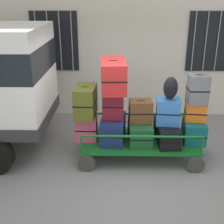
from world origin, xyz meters
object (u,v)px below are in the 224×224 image
at_px(backpack, 171,88).
at_px(suitcase_midleft_middle, 113,103).
at_px(suitcase_right_bottom, 194,131).
at_px(suitcase_right_middle, 195,112).
at_px(suitcase_midleft_bottom, 113,129).
at_px(suitcase_midright_middle, 168,111).
at_px(suitcase_center_bottom, 140,130).
at_px(suitcase_left_middle, 86,101).
at_px(luggage_cart, 139,142).
at_px(suitcase_center_middle, 140,111).
at_px(suitcase_midright_bottom, 167,132).
at_px(suitcase_midleft_top, 113,75).
at_px(suitcase_right_top, 198,89).
at_px(suitcase_left_bottom, 86,128).

bearing_deg(backpack, suitcase_midleft_middle, 176.52).
height_order(suitcase_right_bottom, suitcase_right_middle, suitcase_right_middle).
bearing_deg(suitcase_midleft_middle, suitcase_midleft_bottom, -90.00).
distance_m(suitcase_midleft_bottom, suitcase_midright_middle, 1.15).
relative_size(suitcase_center_bottom, backpack, 2.13).
height_order(suitcase_center_bottom, suitcase_midright_middle, suitcase_midright_middle).
height_order(suitcase_left_middle, suitcase_right_middle, suitcase_left_middle).
distance_m(luggage_cart, suitcase_center_bottom, 0.25).
relative_size(suitcase_midleft_middle, suitcase_midright_middle, 1.05).
bearing_deg(backpack, suitcase_center_middle, 172.98).
height_order(suitcase_midleft_middle, suitcase_right_middle, suitcase_midleft_middle).
xyz_separation_m(suitcase_left_middle, suitcase_right_middle, (2.16, 0.02, -0.21)).
xyz_separation_m(suitcase_midright_bottom, backpack, (0.01, -0.04, 0.93)).
bearing_deg(suitcase_left_middle, suitcase_midleft_bottom, -3.45).
bearing_deg(suitcase_center_middle, suitcase_right_bottom, -2.39).
relative_size(suitcase_midleft_top, suitcase_center_middle, 2.08).
bearing_deg(suitcase_left_middle, suitcase_midleft_middle, 2.34).
distance_m(suitcase_left_middle, suitcase_midright_middle, 1.63).
bearing_deg(suitcase_right_bottom, backpack, -177.58).
distance_m(suitcase_center_middle, suitcase_midright_middle, 0.54).
relative_size(suitcase_midleft_middle, suitcase_center_middle, 1.17).
relative_size(suitcase_center_middle, suitcase_right_bottom, 0.74).
xyz_separation_m(suitcase_midleft_bottom, suitcase_midright_bottom, (1.08, 0.03, -0.07)).
bearing_deg(suitcase_center_bottom, suitcase_right_top, -0.64).
bearing_deg(suitcase_right_top, suitcase_right_bottom, -90.00).
xyz_separation_m(suitcase_midleft_middle, suitcase_center_bottom, (0.54, 0.01, -0.58)).
xyz_separation_m(suitcase_midleft_middle, suitcase_midright_bottom, (1.08, -0.03, -0.59)).
xyz_separation_m(luggage_cart, suitcase_center_bottom, (0.00, 0.03, 0.25)).
xyz_separation_m(suitcase_midleft_middle, suitcase_midright_middle, (1.08, -0.01, -0.15)).
xyz_separation_m(suitcase_center_bottom, suitcase_center_middle, (-0.00, -0.01, 0.42)).
relative_size(suitcase_right_bottom, backpack, 1.45).
height_order(suitcase_right_bottom, backpack, backpack).
distance_m(suitcase_left_bottom, suitcase_right_bottom, 2.16).
height_order(suitcase_midleft_top, backpack, suitcase_midleft_top).
bearing_deg(suitcase_left_bottom, suitcase_right_top, 0.80).
relative_size(suitcase_right_bottom, suitcase_right_middle, 1.48).
bearing_deg(suitcase_center_bottom, suitcase_midleft_middle, -178.55).
xyz_separation_m(suitcase_left_bottom, suitcase_center_middle, (1.08, 0.03, 0.36)).
distance_m(suitcase_left_bottom, suitcase_midright_middle, 1.66).
height_order(luggage_cart, suitcase_midleft_bottom, suitcase_midleft_bottom).
relative_size(suitcase_midleft_top, suitcase_midright_bottom, 0.98).
bearing_deg(backpack, suitcase_right_middle, 6.79).
height_order(suitcase_midleft_top, suitcase_midright_middle, suitcase_midleft_top).
relative_size(suitcase_right_bottom, suitcase_right_top, 1.13).
xyz_separation_m(luggage_cart, suitcase_midleft_middle, (-0.54, 0.02, 0.83)).
bearing_deg(suitcase_center_middle, suitcase_midright_middle, -1.18).
xyz_separation_m(suitcase_midright_bottom, suitcase_right_middle, (0.54, 0.02, 0.43)).
distance_m(suitcase_left_middle, backpack, 1.66).
bearing_deg(suitcase_midleft_bottom, luggage_cart, 3.85).
height_order(luggage_cart, suitcase_midright_middle, suitcase_midright_middle).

